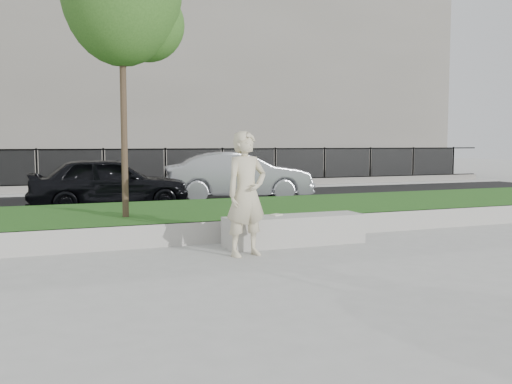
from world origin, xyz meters
name	(u,v)px	position (x,y,z in m)	size (l,w,h in m)	color
ground	(236,254)	(0.00, 0.00, 0.00)	(90.00, 90.00, 0.00)	gray
grass_bank	(187,219)	(0.00, 3.00, 0.20)	(34.00, 4.00, 0.40)	#0C330F
grass_kerb	(216,232)	(0.00, 1.04, 0.20)	(34.00, 0.08, 0.40)	gray
street	(140,202)	(0.00, 8.50, 0.02)	(34.00, 7.00, 0.04)	black
far_pavement	(117,190)	(0.00, 13.00, 0.06)	(34.00, 3.00, 0.12)	gray
iron_fence	(121,178)	(0.00, 12.00, 0.54)	(32.00, 0.30, 1.50)	slate
building_facade	(94,76)	(0.00, 20.00, 5.00)	(34.00, 10.00, 10.00)	#6A655C
stone_bench	(295,230)	(1.25, 0.40, 0.26)	(2.52, 0.63, 0.52)	gray
man	(246,194)	(0.10, -0.21, 0.99)	(0.72, 0.47, 1.98)	beige
book	(276,215)	(0.94, 0.53, 0.53)	(0.20, 0.15, 0.02)	beige
car_dark	(110,183)	(-1.09, 6.77, 0.74)	(1.66, 4.12, 1.41)	black
car_silver	(238,176)	(2.92, 7.84, 0.78)	(1.56, 4.46, 1.47)	gray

